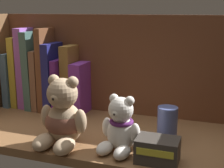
# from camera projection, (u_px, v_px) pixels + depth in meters

# --- Properties ---
(shelf_board) EXTENTS (0.76, 0.32, 0.02)m
(shelf_board) POSITION_uv_depth(u_px,v_px,m) (103.00, 135.00, 0.80)
(shelf_board) COLOR brown
(shelf_board) RESTS_ON ground
(shelf_back_panel) EXTENTS (0.79, 0.01, 0.31)m
(shelf_back_panel) POSITION_uv_depth(u_px,v_px,m) (123.00, 68.00, 0.92)
(shelf_back_panel) COLOR brown
(shelf_back_panel) RESTS_ON ground
(book_0) EXTENTS (0.02, 0.12, 0.17)m
(book_0) POSITION_uv_depth(u_px,v_px,m) (15.00, 78.00, 1.02)
(book_0) COLOR slate
(book_0) RESTS_ON shelf_board
(book_1) EXTENTS (0.02, 0.10, 0.22)m
(book_1) POSITION_uv_depth(u_px,v_px,m) (21.00, 71.00, 1.01)
(book_1) COLOR gold
(book_1) RESTS_ON shelf_board
(book_2) EXTENTS (0.03, 0.11, 0.25)m
(book_2) POSITION_uv_depth(u_px,v_px,m) (28.00, 67.00, 1.00)
(book_2) COLOR #A35AC5
(book_2) RESTS_ON shelf_board
(book_3) EXTENTS (0.03, 0.13, 0.24)m
(book_3) POSITION_uv_depth(u_px,v_px,m) (36.00, 69.00, 0.99)
(book_3) COLOR #426964
(book_3) RESTS_ON shelf_board
(book_4) EXTENTS (0.02, 0.13, 0.18)m
(book_4) POSITION_uv_depth(u_px,v_px,m) (44.00, 78.00, 0.99)
(book_4) COLOR brown
(book_4) RESTS_ON shelf_board
(book_5) EXTENTS (0.02, 0.13, 0.25)m
(book_5) POSITION_uv_depth(u_px,v_px,m) (50.00, 69.00, 0.97)
(book_5) COLOR brown
(book_5) RESTS_ON shelf_board
(book_6) EXTENTS (0.02, 0.14, 0.21)m
(book_6) POSITION_uv_depth(u_px,v_px,m) (57.00, 76.00, 0.97)
(book_6) COLOR navy
(book_6) RESTS_ON shelf_board
(book_7) EXTENTS (0.02, 0.14, 0.16)m
(book_7) POSITION_uv_depth(u_px,v_px,m) (64.00, 84.00, 0.97)
(book_7) COLOR #5D2179
(book_7) RESTS_ON shelf_board
(book_8) EXTENTS (0.03, 0.10, 0.20)m
(book_8) POSITION_uv_depth(u_px,v_px,m) (72.00, 78.00, 0.95)
(book_8) COLOR olive
(book_8) RESTS_ON shelf_board
(book_9) EXTENTS (0.04, 0.12, 0.15)m
(book_9) POSITION_uv_depth(u_px,v_px,m) (83.00, 87.00, 0.95)
(book_9) COLOR purple
(book_9) RESTS_ON shelf_board
(teddy_bear_larger) EXTENTS (0.12, 0.12, 0.16)m
(teddy_bear_larger) POSITION_uv_depth(u_px,v_px,m) (63.00, 118.00, 0.71)
(teddy_bear_larger) COLOR tan
(teddy_bear_larger) RESTS_ON shelf_board
(teddy_bear_smaller) EXTENTS (0.09, 0.10, 0.13)m
(teddy_bear_smaller) POSITION_uv_depth(u_px,v_px,m) (120.00, 128.00, 0.68)
(teddy_bear_smaller) COLOR white
(teddy_bear_smaller) RESTS_ON shelf_board
(pillar_candle) EXTENTS (0.05, 0.05, 0.08)m
(pillar_candle) POSITION_uv_depth(u_px,v_px,m) (167.00, 124.00, 0.74)
(pillar_candle) COLOR #4C5B99
(pillar_candle) RESTS_ON shelf_board
(small_product_box) EXTENTS (0.09, 0.06, 0.05)m
(small_product_box) POSITION_uv_depth(u_px,v_px,m) (158.00, 150.00, 0.64)
(small_product_box) COLOR #38332D
(small_product_box) RESTS_ON shelf_board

